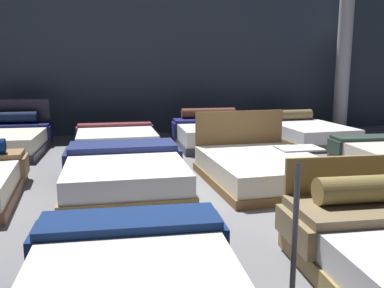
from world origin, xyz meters
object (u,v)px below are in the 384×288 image
Objects in this scene: bed_5 at (125,174)px; bed_11 at (307,133)px; bed_6 at (263,169)px; price_sign at (294,251)px; bed_9 at (116,139)px; support_pillar at (343,63)px; bed_8 at (7,140)px; bed_10 at (215,134)px.

bed_11 reaches higher than bed_5.
bed_6 reaches higher than bed_5.
price_sign reaches higher than bed_11.
bed_9 is 6.20m from support_pillar.
price_sign reaches higher than bed_5.
price_sign is at bearing -122.59° from support_pillar.
bed_6 is at bearing -33.91° from bed_8.
bed_5 is 3.05m from bed_9.
bed_6 is (2.02, 0.08, -0.04)m from bed_5.
bed_11 is at bearing 50.75° from bed_6.
bed_8 is (-4.21, 3.08, 0.03)m from bed_6.
bed_8 reaches higher than bed_5.
bed_9 is at bearing -167.13° from support_pillar.
price_sign is at bearing -110.02° from bed_6.
bed_11 is at bearing -1.93° from bed_9.
bed_5 is at bearing -52.93° from bed_8.
bed_11 is at bearing -139.32° from support_pillar.
bed_8 is at bearing 141.24° from bed_6.
bed_8 reaches higher than bed_11.
bed_10 is at bearing 0.63° from bed_8.
bed_11 reaches higher than bed_9.
bed_6 is 1.10× the size of bed_10.
bed_8 is 8.24m from support_pillar.
bed_11 is (4.19, 2.99, -0.04)m from bed_5.
bed_8 reaches higher than bed_9.
bed_10 is (4.24, -0.12, 0.01)m from bed_8.
price_sign is at bearing -81.35° from bed_9.
bed_11 is (6.38, -0.16, -0.03)m from bed_8.
bed_6 is 0.62× the size of support_pillar.
support_pillar reaches higher than bed_5.
bed_6 is 0.99× the size of bed_8.
bed_8 is 1.12× the size of bed_9.
bed_9 is (-2.07, 2.97, -0.00)m from bed_6.
bed_6 reaches higher than bed_9.
bed_5 is 1.81× the size of price_sign.
price_sign reaches higher than bed_10.
bed_9 is at bearing 99.83° from price_sign.
bed_10 is 0.89× the size of bed_11.
bed_9 is 4.24m from bed_11.
support_pillar is (3.76, 1.35, 1.50)m from bed_10.
bed_10 is at bearing -160.22° from support_pillar.
bed_5 is 0.61× the size of support_pillar.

